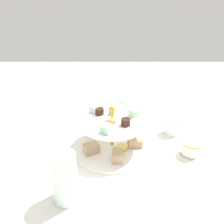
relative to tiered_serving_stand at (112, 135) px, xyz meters
name	(u,v)px	position (x,y,z in m)	size (l,w,h in m)	color
ground_plane	(112,147)	(0.00, 0.00, -0.05)	(2.40, 2.40, 0.00)	white
tiered_serving_stand	(112,135)	(0.00, 0.00, 0.00)	(0.28, 0.28, 0.16)	white
water_glass_tall_right	(64,178)	(-0.12, -0.22, 0.02)	(0.07, 0.07, 0.14)	silver
water_glass_short_left	(172,125)	(0.23, 0.09, -0.01)	(0.06, 0.06, 0.07)	silver
teacup_with_saucer	(190,149)	(0.26, -0.04, -0.03)	(0.09, 0.09, 0.05)	white
butter_knife_left	(40,132)	(-0.29, 0.10, -0.05)	(0.17, 0.01, 0.00)	silver
butter_knife_right	(180,206)	(0.17, -0.25, -0.05)	(0.17, 0.01, 0.00)	silver
water_glass_mid_back	(122,107)	(0.04, 0.22, 0.00)	(0.06, 0.06, 0.10)	silver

